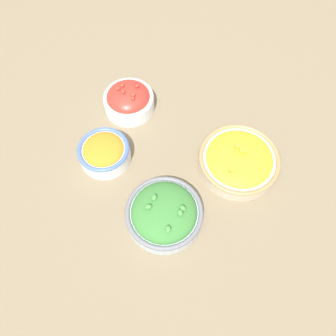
{
  "coord_description": "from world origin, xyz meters",
  "views": [
    {
      "loc": [
        0.16,
        -0.36,
        0.77
      ],
      "look_at": [
        0.0,
        0.0,
        0.03
      ],
      "focal_mm": 35.0,
      "sensor_mm": 36.0,
      "label": 1
    }
  ],
  "objects_px": {
    "bowl_broccoli": "(164,213)",
    "bowl_cherry_tomatoes": "(129,100)",
    "bowl_carrots": "(104,152)",
    "bowl_squash": "(239,160)"
  },
  "relations": [
    {
      "from": "bowl_broccoli",
      "to": "bowl_squash",
      "type": "relative_size",
      "value": 0.88
    },
    {
      "from": "bowl_broccoli",
      "to": "bowl_squash",
      "type": "height_order",
      "value": "bowl_broccoli"
    },
    {
      "from": "bowl_broccoli",
      "to": "bowl_squash",
      "type": "xyz_separation_m",
      "value": [
        0.12,
        0.21,
        -0.0
      ]
    },
    {
      "from": "bowl_squash",
      "to": "bowl_broccoli",
      "type": "bearing_deg",
      "value": -118.81
    },
    {
      "from": "bowl_broccoli",
      "to": "bowl_cherry_tomatoes",
      "type": "xyz_separation_m",
      "value": [
        -0.23,
        0.27,
        0.01
      ]
    },
    {
      "from": "bowl_carrots",
      "to": "bowl_squash",
      "type": "distance_m",
      "value": 0.35
    },
    {
      "from": "bowl_broccoli",
      "to": "bowl_cherry_tomatoes",
      "type": "relative_size",
      "value": 1.3
    },
    {
      "from": "bowl_cherry_tomatoes",
      "to": "bowl_carrots",
      "type": "bearing_deg",
      "value": -83.79
    },
    {
      "from": "bowl_carrots",
      "to": "bowl_cherry_tomatoes",
      "type": "height_order",
      "value": "bowl_cherry_tomatoes"
    },
    {
      "from": "bowl_carrots",
      "to": "bowl_squash",
      "type": "bearing_deg",
      "value": 20.61
    }
  ]
}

